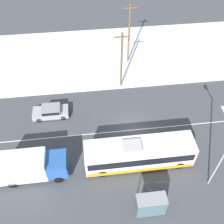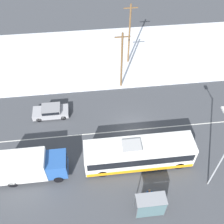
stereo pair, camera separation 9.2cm
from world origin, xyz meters
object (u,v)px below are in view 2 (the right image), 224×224
(box_truck, at_px, (30,166))
(bus_shelter, at_px, (151,206))
(pedestrian_at_stop, at_px, (149,193))
(utility_pole_roadside, at_px, (122,61))
(utility_pole_snowlot, at_px, (129,34))
(city_bus, at_px, (139,154))
(streetlamp, at_px, (222,149))
(sedan_car, at_px, (51,111))

(box_truck, relative_size, bus_shelter, 2.59)
(pedestrian_at_stop, bearing_deg, utility_pole_roadside, 91.37)
(pedestrian_at_stop, distance_m, bus_shelter, 1.58)
(bus_shelter, relative_size, utility_pole_snowlot, 0.30)
(city_bus, relative_size, utility_pole_snowlot, 1.23)
(streetlamp, bearing_deg, bus_shelter, -156.79)
(sedan_car, bearing_deg, utility_pole_roadside, -154.51)
(pedestrian_at_stop, relative_size, streetlamp, 0.19)
(utility_pole_roadside, bearing_deg, pedestrian_at_stop, -88.63)
(bus_shelter, xyz_separation_m, utility_pole_roadside, (-0.18, 16.98, 2.43))
(sedan_car, relative_size, streetlamp, 0.50)
(streetlamp, height_order, utility_pole_roadside, streetlamp)
(city_bus, relative_size, box_truck, 1.60)
(city_bus, xyz_separation_m, utility_pole_roadside, (-0.13, 11.67, 2.57))
(city_bus, relative_size, utility_pole_roadside, 1.36)
(box_truck, height_order, utility_pole_snowlot, utility_pole_snowlot)
(sedan_car, bearing_deg, utility_pole_snowlot, -138.83)
(box_truck, xyz_separation_m, utility_pole_roadside, (10.35, 11.91, 2.44))
(box_truck, xyz_separation_m, streetlamp, (16.75, -2.40, 3.47))
(bus_shelter, relative_size, utility_pole_roadside, 0.33)
(sedan_car, distance_m, pedestrian_at_stop, 14.62)
(streetlamp, bearing_deg, utility_pole_roadside, 114.07)
(streetlamp, bearing_deg, sedan_car, 146.48)
(utility_pole_roadside, bearing_deg, utility_pole_snowlot, 71.08)
(city_bus, xyz_separation_m, streetlamp, (6.27, -2.64, 3.60))
(sedan_car, bearing_deg, bus_shelter, 125.30)
(utility_pole_roadside, xyz_separation_m, utility_pole_snowlot, (1.72, 5.02, 0.41))
(bus_shelter, bearing_deg, sedan_car, 125.30)
(sedan_car, height_order, bus_shelter, bus_shelter)
(bus_shelter, bearing_deg, utility_pole_snowlot, 86.00)
(box_truck, xyz_separation_m, bus_shelter, (10.54, -5.06, 0.01))
(city_bus, relative_size, streetlamp, 1.30)
(city_bus, xyz_separation_m, sedan_car, (-8.97, 7.46, -0.78))
(sedan_car, relative_size, bus_shelter, 1.60)
(streetlamp, distance_m, utility_pole_snowlot, 19.90)
(sedan_car, distance_m, utility_pole_snowlot, 14.53)
(pedestrian_at_stop, bearing_deg, box_truck, 161.19)
(pedestrian_at_stop, height_order, utility_pole_snowlot, utility_pole_snowlot)
(sedan_car, bearing_deg, box_truck, 78.93)
(box_truck, xyz_separation_m, pedestrian_at_stop, (10.73, -3.65, -0.69))
(sedan_car, xyz_separation_m, utility_pole_roadside, (8.85, 4.22, 3.34))
(box_truck, relative_size, utility_pole_roadside, 0.85)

